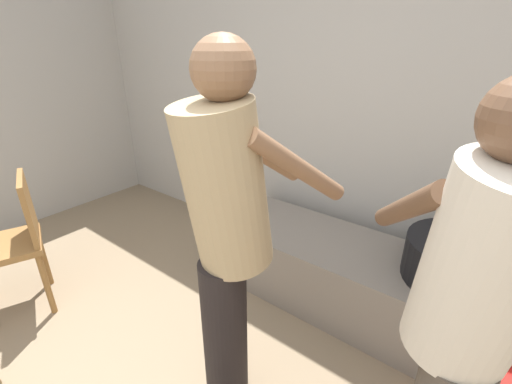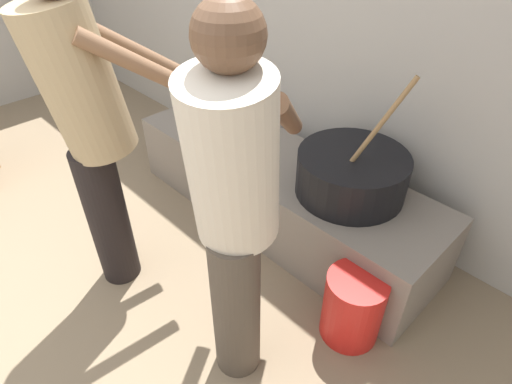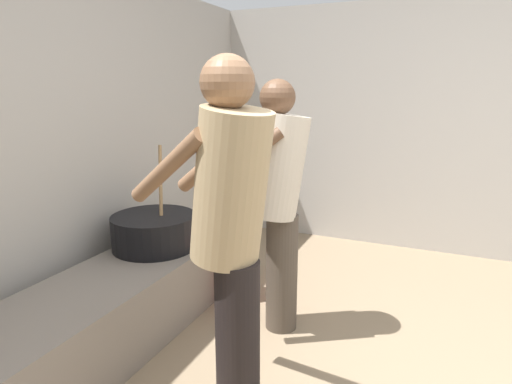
% 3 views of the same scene
% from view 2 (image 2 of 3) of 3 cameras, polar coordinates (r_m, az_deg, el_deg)
% --- Properties ---
extents(block_enclosure_rear, '(5.79, 0.20, 2.28)m').
position_cam_2_polar(block_enclosure_rear, '(2.77, 6.81, 23.16)').
color(block_enclosure_rear, '#ADA8A0').
rests_on(block_enclosure_rear, ground_plane).
extents(hearth_ledge, '(2.05, 0.60, 0.44)m').
position_cam_2_polar(hearth_ledge, '(2.63, 3.09, 0.18)').
color(hearth_ledge, slate).
rests_on(hearth_ledge, ground_plane).
extents(cooking_pot_main, '(0.57, 0.57, 0.68)m').
position_cam_2_polar(cooking_pot_main, '(2.23, 12.76, 2.42)').
color(cooking_pot_main, black).
rests_on(cooking_pot_main, hearth_ledge).
extents(cook_in_cream_shirt, '(0.62, 0.72, 1.56)m').
position_cam_2_polar(cook_in_cream_shirt, '(1.45, -2.93, -1.63)').
color(cook_in_cream_shirt, '#4C4238').
rests_on(cook_in_cream_shirt, ground_plane).
extents(cook_in_tan_shirt, '(0.50, 0.74, 1.64)m').
position_cam_2_polar(cook_in_tan_shirt, '(1.99, -21.56, 9.05)').
color(cook_in_tan_shirt, black).
rests_on(cook_in_tan_shirt, ground_plane).
extents(bucket_red_plastic, '(0.28, 0.28, 0.37)m').
position_cam_2_polar(bucket_red_plastic, '(2.09, 12.93, -14.83)').
color(bucket_red_plastic, red).
rests_on(bucket_red_plastic, ground_plane).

